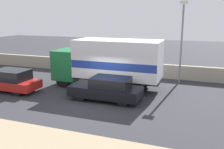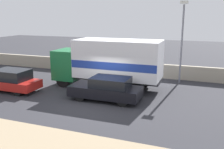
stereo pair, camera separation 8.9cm
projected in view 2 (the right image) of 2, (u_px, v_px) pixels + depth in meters
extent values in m
plane|color=#2D2D33|center=(100.00, 101.00, 15.15)|extent=(80.00, 80.00, 0.00)
cube|color=#A39984|center=(132.00, 69.00, 21.45)|extent=(60.00, 0.35, 1.15)
cylinder|color=slate|center=(182.00, 45.00, 18.60)|extent=(0.14, 0.14, 5.84)
cube|color=beige|center=(184.00, 2.00, 17.89)|extent=(0.56, 0.28, 0.20)
cube|color=#196B38|center=(69.00, 64.00, 18.64)|extent=(1.78, 2.31, 2.13)
cube|color=black|center=(59.00, 58.00, 18.83)|extent=(0.06, 1.96, 0.94)
cube|color=#2D2D33|center=(118.00, 79.00, 17.52)|extent=(5.90, 1.40, 0.25)
cube|color=white|center=(118.00, 59.00, 17.19)|extent=(5.90, 2.54, 2.58)
cube|color=navy|center=(118.00, 63.00, 17.26)|extent=(5.87, 2.56, 0.52)
cylinder|color=black|center=(63.00, 80.00, 17.97)|extent=(1.02, 0.28, 1.02)
cylinder|color=black|center=(76.00, 74.00, 19.77)|extent=(1.02, 0.28, 1.02)
cylinder|color=black|center=(137.00, 88.00, 16.12)|extent=(1.02, 0.28, 1.02)
cylinder|color=black|center=(144.00, 80.00, 17.92)|extent=(1.02, 0.28, 1.02)
cylinder|color=black|center=(119.00, 86.00, 16.52)|extent=(1.02, 0.28, 1.02)
cylinder|color=black|center=(128.00, 79.00, 18.32)|extent=(1.02, 0.28, 1.02)
cube|color=black|center=(105.00, 91.00, 15.21)|extent=(4.36, 1.75, 0.63)
cube|color=black|center=(111.00, 82.00, 14.95)|extent=(2.27, 1.61, 0.58)
cylinder|color=black|center=(80.00, 96.00, 15.03)|extent=(0.64, 0.20, 0.64)
cylinder|color=black|center=(90.00, 89.00, 16.41)|extent=(0.64, 0.20, 0.64)
cylinder|color=black|center=(122.00, 101.00, 14.12)|extent=(0.64, 0.20, 0.64)
cylinder|color=black|center=(130.00, 94.00, 15.49)|extent=(0.64, 0.20, 0.64)
cube|color=#B21E19|center=(9.00, 83.00, 17.13)|extent=(4.36, 1.73, 0.56)
cube|color=black|center=(12.00, 75.00, 16.87)|extent=(2.27, 1.59, 0.69)
cylinder|color=black|center=(2.00, 82.00, 18.31)|extent=(0.65, 0.20, 0.65)
cylinder|color=black|center=(17.00, 91.00, 16.04)|extent=(0.65, 0.20, 0.65)
cylinder|color=black|center=(32.00, 85.00, 17.40)|extent=(0.65, 0.20, 0.65)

